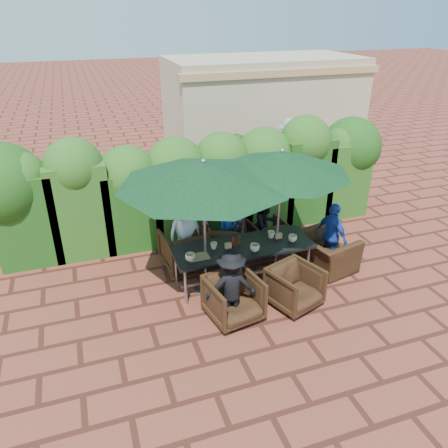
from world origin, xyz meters
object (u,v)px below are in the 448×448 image
object	(u,v)px
chair_far_mid	(224,239)
chair_end_right	(326,247)
umbrella_left	(204,174)
dining_table	(243,249)
umbrella_right	(282,163)
chair_far_right	(267,234)
chair_far_left	(184,247)
chair_near_left	(234,297)
chair_near_right	(295,285)

from	to	relation	value
chair_far_mid	chair_end_right	world-z (taller)	chair_end_right
umbrella_left	chair_end_right	distance (m)	2.97
dining_table	chair_end_right	world-z (taller)	chair_end_right
chair_far_mid	dining_table	bearing A→B (deg)	115.56
chair_far_mid	chair_end_right	size ratio (longest dim) A/B	0.77
umbrella_right	chair_far_right	xyz separation A→B (m)	(0.21, 0.86, -1.85)
chair_far_left	chair_far_right	bearing A→B (deg)	174.61
dining_table	chair_far_right	world-z (taller)	dining_table
chair_near_left	chair_far_mid	bearing A→B (deg)	65.08
chair_near_right	chair_end_right	distance (m)	1.42
chair_far_mid	chair_near_right	xyz separation A→B (m)	(0.61, -1.89, -0.01)
chair_far_right	chair_near_right	bearing A→B (deg)	76.34
umbrella_right	chair_end_right	world-z (taller)	umbrella_right
umbrella_right	chair_far_left	bearing A→B (deg)	153.08
umbrella_right	chair_far_mid	bearing A→B (deg)	130.69
umbrella_right	umbrella_left	bearing A→B (deg)	-176.12
chair_near_left	umbrella_left	bearing A→B (deg)	91.33
chair_far_right	chair_end_right	size ratio (longest dim) A/B	0.69
chair_end_right	chair_far_left	bearing A→B (deg)	56.56
chair_near_left	chair_end_right	bearing A→B (deg)	10.88
umbrella_left	chair_near_right	bearing A→B (deg)	-36.01
umbrella_left	umbrella_right	size ratio (longest dim) A/B	1.16
umbrella_left	chair_end_right	xyz separation A→B (m)	(2.40, -0.06, -1.75)
chair_far_mid	chair_far_right	world-z (taller)	chair_far_mid
chair_far_left	chair_near_left	bearing A→B (deg)	93.96
chair_far_right	chair_near_right	world-z (taller)	chair_near_right
chair_near_right	chair_far_right	bearing A→B (deg)	60.09
umbrella_right	chair_far_right	world-z (taller)	umbrella_right
umbrella_left	chair_end_right	size ratio (longest dim) A/B	2.70
chair_far_right	dining_table	bearing A→B (deg)	41.81
chair_far_right	chair_near_left	world-z (taller)	chair_near_left
chair_far_mid	chair_near_left	bearing A→B (deg)	99.03
chair_far_right	chair_near_right	distance (m)	1.92
umbrella_left	umbrella_right	world-z (taller)	same
chair_far_mid	chair_near_right	world-z (taller)	chair_far_mid
dining_table	chair_near_right	xyz separation A→B (m)	(0.57, -0.97, -0.28)
chair_far_left	umbrella_right	bearing A→B (deg)	145.81
chair_far_left	chair_far_mid	bearing A→B (deg)	176.31
chair_far_right	chair_near_left	distance (m)	2.36
dining_table	umbrella_left	bearing A→B (deg)	-177.11
chair_near_left	chair_end_right	xyz separation A→B (m)	(2.21, 0.86, 0.05)
chair_near_left	chair_near_right	size ratio (longest dim) A/B	1.04
umbrella_right	chair_end_right	size ratio (longest dim) A/B	2.33
umbrella_left	chair_near_left	xyz separation A→B (m)	(0.19, -0.92, -1.80)
umbrella_right	chair_near_left	size ratio (longest dim) A/B	2.98
chair_far_mid	chair_near_right	bearing A→B (deg)	131.38
chair_far_mid	umbrella_right	bearing A→B (deg)	154.25
umbrella_left	chair_far_left	size ratio (longest dim) A/B	3.43
dining_table	chair_far_right	xyz separation A→B (m)	(0.91, 0.92, -0.31)
chair_far_right	chair_near_left	xyz separation A→B (m)	(-1.43, -1.88, 0.05)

